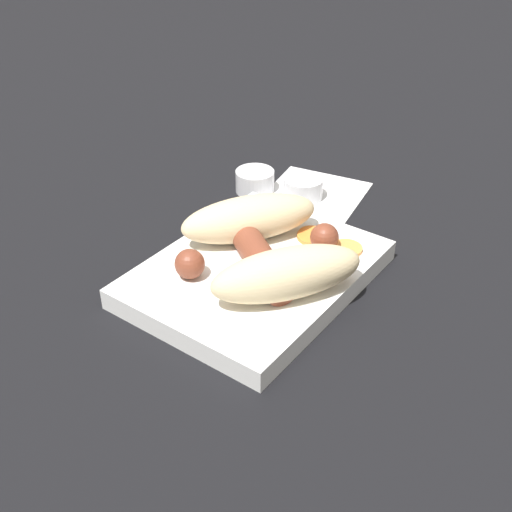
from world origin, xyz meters
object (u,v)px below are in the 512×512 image
at_px(condiment_cup_near, 303,189).
at_px(condiment_cup_far, 255,182).
at_px(sausage, 259,250).
at_px(food_tray, 256,274).
at_px(bread_roll, 267,244).

distance_m(condiment_cup_near, condiment_cup_far, 0.06).
height_order(sausage, condiment_cup_far, sausage).
distance_m(food_tray, sausage, 0.03).
height_order(food_tray, sausage, sausage).
xyz_separation_m(sausage, condiment_cup_far, (0.15, 0.11, -0.02)).
bearing_deg(food_tray, sausage, -4.85).
xyz_separation_m(food_tray, bread_roll, (0.01, -0.01, 0.03)).
xyz_separation_m(condiment_cup_near, condiment_cup_far, (-0.02, 0.06, 0.00)).
bearing_deg(condiment_cup_far, food_tray, -143.29).
bearing_deg(food_tray, bread_roll, -45.24).
bearing_deg(bread_roll, condiment_cup_far, 39.86).
distance_m(food_tray, condiment_cup_far, 0.19).
relative_size(food_tray, condiment_cup_far, 5.00).
distance_m(bread_roll, sausage, 0.01).
relative_size(bread_roll, condiment_cup_far, 4.37).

